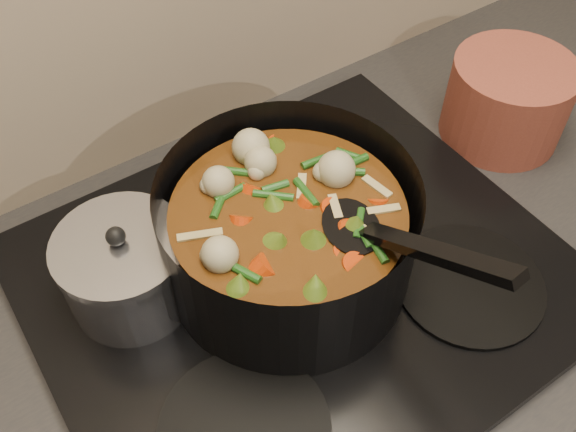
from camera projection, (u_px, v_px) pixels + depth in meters
counter at (296, 426)px, 1.15m from camera, size 2.64×0.64×0.91m
stovetop at (300, 277)px, 0.79m from camera, size 0.62×0.54×0.03m
stockpot at (289, 235)px, 0.74m from camera, size 0.32×0.40×0.22m
saucepan at (127, 270)px, 0.73m from camera, size 0.15×0.15×0.12m
terracotta_crock at (507, 100)px, 0.94m from camera, size 0.18×0.18×0.12m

